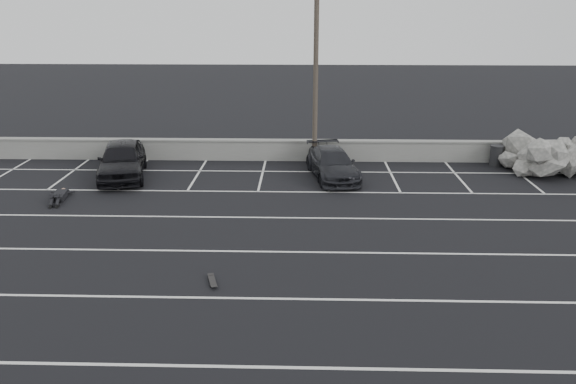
{
  "coord_description": "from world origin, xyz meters",
  "views": [
    {
      "loc": [
        -0.12,
        -13.38,
        7.58
      ],
      "look_at": [
        -0.65,
        6.04,
        1.0
      ],
      "focal_mm": 35.0,
      "sensor_mm": 36.0,
      "label": 1
    }
  ],
  "objects_px": {
    "trash_bin": "(496,155)",
    "car_right": "(332,164)",
    "riprap_pile": "(551,160)",
    "skateboard": "(212,281)",
    "person": "(60,192)",
    "car_left": "(122,159)",
    "utility_pole": "(316,73)"
  },
  "relations": [
    {
      "from": "utility_pole",
      "to": "trash_bin",
      "type": "xyz_separation_m",
      "value": [
        8.85,
        0.14,
        -3.92
      ]
    },
    {
      "from": "riprap_pile",
      "to": "skateboard",
      "type": "distance_m",
      "value": 18.03
    },
    {
      "from": "car_right",
      "to": "person",
      "type": "xyz_separation_m",
      "value": [
        -11.22,
        -3.11,
        -0.4
      ]
    },
    {
      "from": "car_right",
      "to": "utility_pole",
      "type": "relative_size",
      "value": 0.51
    },
    {
      "from": "trash_bin",
      "to": "riprap_pile",
      "type": "xyz_separation_m",
      "value": [
        2.13,
        -1.27,
        0.11
      ]
    },
    {
      "from": "riprap_pile",
      "to": "skateboard",
      "type": "relative_size",
      "value": 7.48
    },
    {
      "from": "utility_pole",
      "to": "trash_bin",
      "type": "bearing_deg",
      "value": 0.88
    },
    {
      "from": "car_left",
      "to": "riprap_pile",
      "type": "bearing_deg",
      "value": -9.18
    },
    {
      "from": "car_left",
      "to": "car_right",
      "type": "distance_m",
      "value": 9.54
    },
    {
      "from": "car_left",
      "to": "utility_pole",
      "type": "height_order",
      "value": "utility_pole"
    },
    {
      "from": "trash_bin",
      "to": "car_right",
      "type": "bearing_deg",
      "value": -164.6
    },
    {
      "from": "car_left",
      "to": "riprap_pile",
      "type": "relative_size",
      "value": 0.9
    },
    {
      "from": "skateboard",
      "to": "car_left",
      "type": "bearing_deg",
      "value": 102.9
    },
    {
      "from": "car_left",
      "to": "utility_pole",
      "type": "bearing_deg",
      "value": 2.04
    },
    {
      "from": "car_right",
      "to": "car_left",
      "type": "bearing_deg",
      "value": 170.13
    },
    {
      "from": "trash_bin",
      "to": "car_left",
      "type": "bearing_deg",
      "value": -172.24
    },
    {
      "from": "car_right",
      "to": "utility_pole",
      "type": "xyz_separation_m",
      "value": [
        -0.78,
        2.09,
        3.78
      ]
    },
    {
      "from": "riprap_pile",
      "to": "trash_bin",
      "type": "bearing_deg",
      "value": 149.21
    },
    {
      "from": "trash_bin",
      "to": "skateboard",
      "type": "xyz_separation_m",
      "value": [
        -11.96,
        -12.5,
        -0.45
      ]
    },
    {
      "from": "car_left",
      "to": "riprap_pile",
      "type": "height_order",
      "value": "car_left"
    },
    {
      "from": "car_left",
      "to": "trash_bin",
      "type": "distance_m",
      "value": 17.78
    },
    {
      "from": "riprap_pile",
      "to": "person",
      "type": "relative_size",
      "value": 2.08
    },
    {
      "from": "car_left",
      "to": "skateboard",
      "type": "distance_m",
      "value": 11.6
    },
    {
      "from": "utility_pole",
      "to": "trash_bin",
      "type": "relative_size",
      "value": 8.69
    },
    {
      "from": "person",
      "to": "car_left",
      "type": "bearing_deg",
      "value": 50.1
    },
    {
      "from": "trash_bin",
      "to": "riprap_pile",
      "type": "distance_m",
      "value": 2.48
    },
    {
      "from": "trash_bin",
      "to": "skateboard",
      "type": "height_order",
      "value": "trash_bin"
    },
    {
      "from": "car_right",
      "to": "trash_bin",
      "type": "distance_m",
      "value": 8.38
    },
    {
      "from": "car_right",
      "to": "skateboard",
      "type": "distance_m",
      "value": 11.0
    },
    {
      "from": "riprap_pile",
      "to": "person",
      "type": "xyz_separation_m",
      "value": [
        -21.43,
        -4.07,
        -0.37
      ]
    },
    {
      "from": "riprap_pile",
      "to": "person",
      "type": "bearing_deg",
      "value": -169.25
    },
    {
      "from": "person",
      "to": "skateboard",
      "type": "relative_size",
      "value": 3.59
    }
  ]
}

